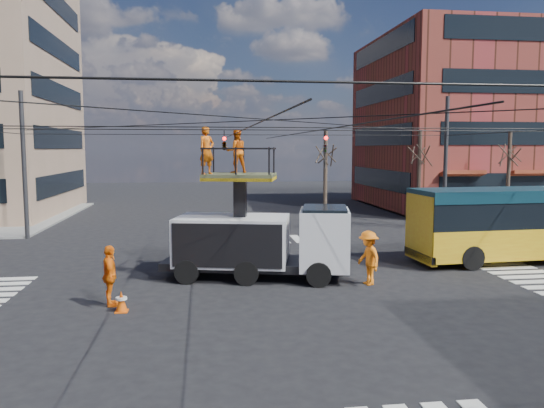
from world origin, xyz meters
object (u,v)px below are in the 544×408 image
at_px(city_bus, 543,222).
at_px(worker_ground, 110,276).
at_px(traffic_cone, 121,301).
at_px(flagger, 368,258).
at_px(utility_truck, 261,227).

bearing_deg(city_bus, worker_ground, -168.76).
distance_m(traffic_cone, flagger, 8.71).
xyz_separation_m(utility_truck, worker_ground, (-5.10, -3.04, -0.98)).
height_order(city_bus, traffic_cone, city_bus).
relative_size(worker_ground, flagger, 0.98).
height_order(utility_truck, city_bus, utility_truck).
bearing_deg(worker_ground, utility_truck, -72.16).
distance_m(utility_truck, worker_ground, 6.01).
bearing_deg(traffic_cone, worker_ground, 123.49).
bearing_deg(city_bus, flagger, -164.20).
relative_size(utility_truck, traffic_cone, 11.36).
height_order(city_bus, flagger, city_bus).
height_order(traffic_cone, worker_ground, worker_ground).
height_order(traffic_cone, flagger, flagger).
relative_size(utility_truck, flagger, 3.72).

